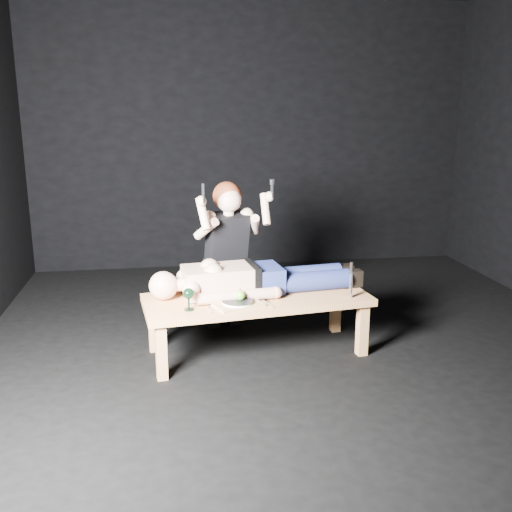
# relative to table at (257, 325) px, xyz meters

# --- Properties ---
(ground) EXTENTS (5.00, 5.00, 0.00)m
(ground) POSITION_rel_table_xyz_m (0.34, 0.10, -0.23)
(ground) COLOR black
(ground) RESTS_ON ground
(back_wall) EXTENTS (5.00, 0.00, 5.00)m
(back_wall) POSITION_rel_table_xyz_m (0.34, 2.60, 1.27)
(back_wall) COLOR black
(back_wall) RESTS_ON ground
(table) EXTENTS (1.73, 0.83, 0.45)m
(table) POSITION_rel_table_xyz_m (0.00, 0.00, 0.00)
(table) COLOR tan
(table) RESTS_ON ground
(lying_man) EXTENTS (1.76, 0.73, 0.27)m
(lying_man) POSITION_rel_table_xyz_m (0.04, 0.12, 0.36)
(lying_man) COLOR tan
(lying_man) RESTS_ON table
(kneeling_woman) EXTENTS (0.86, 0.92, 1.29)m
(kneeling_woman) POSITION_rel_table_xyz_m (-0.19, 0.58, 0.42)
(kneeling_woman) COLOR black
(kneeling_woman) RESTS_ON ground
(serving_tray) EXTENTS (0.39, 0.34, 0.02)m
(serving_tray) POSITION_rel_table_xyz_m (-0.17, -0.18, 0.24)
(serving_tray) COLOR tan
(serving_tray) RESTS_ON table
(plate) EXTENTS (0.28, 0.28, 0.02)m
(plate) POSITION_rel_table_xyz_m (-0.17, -0.18, 0.25)
(plate) COLOR white
(plate) RESTS_ON serving_tray
(apple) EXTENTS (0.07, 0.07, 0.07)m
(apple) POSITION_rel_table_xyz_m (-0.15, -0.17, 0.30)
(apple) COLOR #569E25
(apple) RESTS_ON plate
(goblet) EXTENTS (0.09, 0.09, 0.16)m
(goblet) POSITION_rel_table_xyz_m (-0.51, -0.22, 0.31)
(goblet) COLOR black
(goblet) RESTS_ON table
(fork_flat) EXTENTS (0.04, 0.18, 0.01)m
(fork_flat) POSITION_rel_table_xyz_m (-0.37, -0.22, 0.23)
(fork_flat) COLOR #B2B2B7
(fork_flat) RESTS_ON table
(knife_flat) EXTENTS (0.05, 0.18, 0.01)m
(knife_flat) POSITION_rel_table_xyz_m (0.06, -0.20, 0.23)
(knife_flat) COLOR #B2B2B7
(knife_flat) RESTS_ON table
(spoon_flat) EXTENTS (0.16, 0.10, 0.01)m
(spoon_flat) POSITION_rel_table_xyz_m (-0.01, -0.09, 0.23)
(spoon_flat) COLOR #B2B2B7
(spoon_flat) RESTS_ON table
(carving_knife) EXTENTS (0.04, 0.04, 0.27)m
(carving_knife) POSITION_rel_table_xyz_m (0.68, -0.13, 0.36)
(carving_knife) COLOR #B2B2B7
(carving_knife) RESTS_ON table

